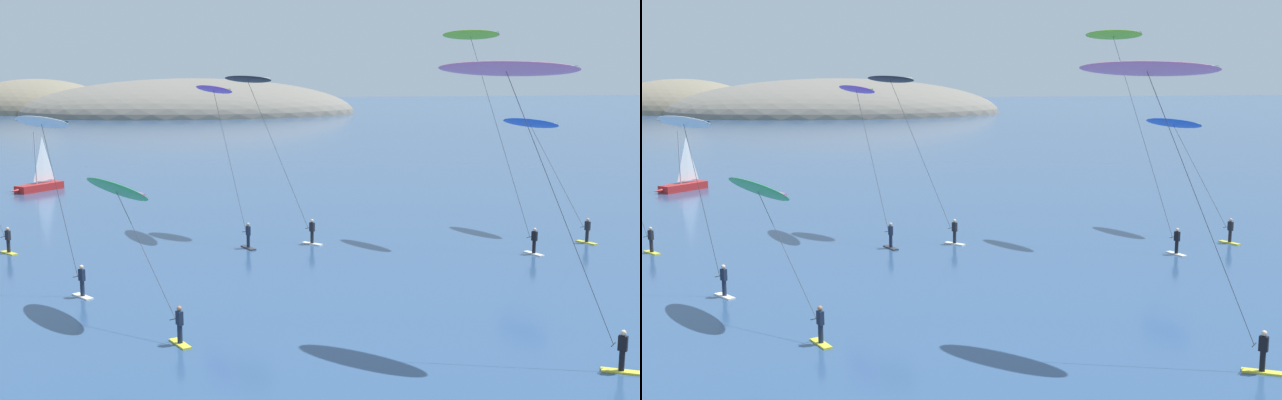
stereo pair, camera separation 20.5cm
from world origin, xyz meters
TOP-DOWN VIEW (x-y plane):
  - headland_island at (-14.35, 194.43)m, footprint 103.03×57.46m
  - sailboat_near at (-23.60, 62.06)m, footprint 4.65×5.10m
  - kitesurfer_pink at (2.46, 13.00)m, footprint 7.00×6.89m
  - kitesurfer_black at (-5.25, 38.42)m, footprint 6.28×7.48m
  - kitesurfer_white at (-17.35, 25.93)m, footprint 4.35×4.81m
  - kitesurfer_blue at (14.41, 35.69)m, footprint 4.13×8.34m
  - kitesurfer_purple at (-7.83, 38.59)m, footprint 3.75×8.99m
  - kitesurfer_green at (-13.44, 20.62)m, footprint 5.22×8.72m
  - kitesurfer_lime at (8.91, 33.26)m, footprint 4.75×8.20m

SIDE VIEW (x-z plane):
  - headland_island at x=-14.35m, z-range -8.98..8.98m
  - sailboat_near at x=-23.60m, z-range -2.21..3.49m
  - kitesurfer_green at x=-13.44m, z-range 2.39..9.00m
  - kitesurfer_blue at x=14.41m, z-range 3.05..11.22m
  - kitesurfer_white at x=-17.35m, z-range 3.32..12.60m
  - kitesurfer_purple at x=-7.83m, z-range 4.17..14.70m
  - kitesurfer_black at x=-5.25m, z-range 4.29..15.47m
  - kitesurfer_pink at x=2.46m, z-range 4.90..16.90m
  - kitesurfer_lime at x=8.91m, z-range 5.34..19.50m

